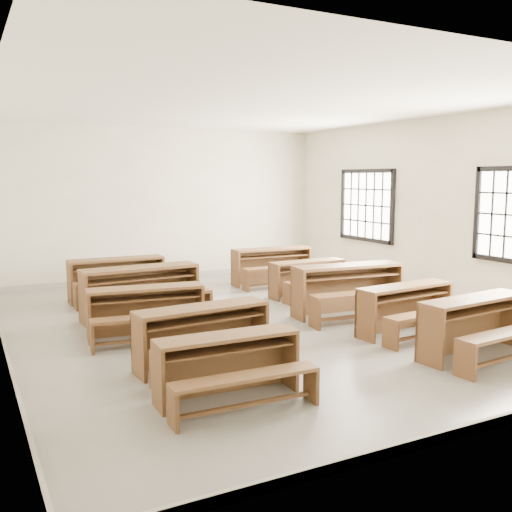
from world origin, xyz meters
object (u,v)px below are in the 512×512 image
desk_set_4 (118,276)px  desk_set_5 (478,323)px  desk_set_2 (147,309)px  desk_set_3 (142,289)px  desk_set_6 (407,306)px  desk_set_9 (273,263)px  desk_set_8 (309,276)px  desk_set_7 (350,286)px  desk_set_0 (229,363)px  desk_set_1 (204,332)px

desk_set_4 → desk_set_5: bearing=-59.6°
desk_set_2 → desk_set_3: size_ratio=0.89×
desk_set_4 → desk_set_6: desk_set_4 is taller
desk_set_4 → desk_set_9: 3.18m
desk_set_2 → desk_set_4: bearing=91.4°
desk_set_8 → desk_set_7: bearing=-99.3°
desk_set_7 → desk_set_8: size_ratio=1.27×
desk_set_9 → desk_set_3: bearing=-150.6°
desk_set_0 → desk_set_1: size_ratio=0.89×
desk_set_4 → desk_set_6: (3.02, -4.05, -0.04)m
desk_set_9 → desk_set_7: bearing=-91.8°
desk_set_7 → desk_set_1: bearing=-151.4°
desk_set_1 → desk_set_6: size_ratio=1.03×
desk_set_1 → desk_set_7: (2.97, 1.27, 0.06)m
desk_set_7 → desk_set_9: 2.90m
desk_set_0 → desk_set_6: size_ratio=0.92×
desk_set_3 → desk_set_8: size_ratio=1.25×
desk_set_1 → desk_set_6: bearing=-3.8°
desk_set_3 → desk_set_8: desk_set_3 is taller
desk_set_2 → desk_set_4: size_ratio=0.99×
desk_set_5 → desk_set_7: size_ratio=0.89×
desk_set_7 → desk_set_2: bearing=-178.4°
desk_set_2 → desk_set_0: bearing=-81.3°
desk_set_6 → desk_set_8: 2.76m
desk_set_1 → desk_set_3: 2.56m
desk_set_1 → desk_set_8: desk_set_1 is taller
desk_set_4 → desk_set_9: size_ratio=0.98×
desk_set_8 → desk_set_9: size_ratio=0.87×
desk_set_6 → desk_set_9: size_ratio=0.94×
desk_set_1 → desk_set_2: 1.50m
desk_set_1 → desk_set_2: bearing=94.4°
desk_set_2 → desk_set_7: 3.21m
desk_set_7 → desk_set_0: bearing=-138.6°
desk_set_0 → desk_set_9: size_ratio=0.86×
desk_set_1 → desk_set_5: bearing=-24.7°
desk_set_2 → desk_set_3: bearing=84.1°
desk_set_0 → desk_set_8: (3.34, 3.79, 0.01)m
desk_set_1 → desk_set_4: 4.09m
desk_set_5 → desk_set_7: 2.41m
desk_set_8 → desk_set_9: bearing=88.5°
desk_set_0 → desk_set_1: 1.01m
desk_set_4 → desk_set_9: (3.18, 0.07, -0.00)m
desk_set_0 → desk_set_7: desk_set_7 is taller
desk_set_7 → desk_set_8: (0.22, 1.52, -0.09)m
desk_set_3 → desk_set_7: size_ratio=0.98×
desk_set_4 → desk_set_7: (2.95, -2.82, 0.04)m
desk_set_0 → desk_set_5: desk_set_5 is taller
desk_set_1 → desk_set_8: size_ratio=1.11×
desk_set_5 → desk_set_9: (0.11, 5.30, 0.01)m
desk_set_0 → desk_set_8: desk_set_8 is taller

